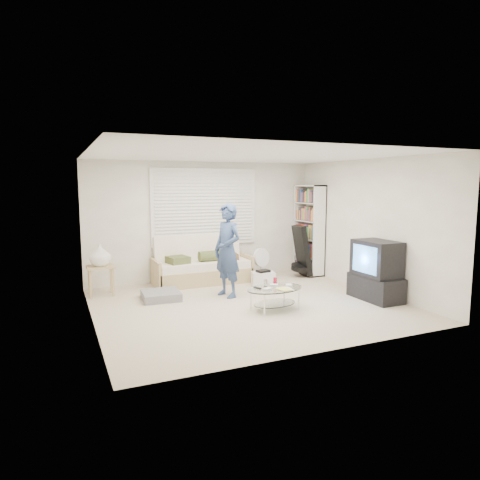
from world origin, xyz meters
name	(u,v)px	position (x,y,z in m)	size (l,w,h in m)	color
ground	(248,305)	(0.00, 0.00, 0.00)	(5.00, 5.00, 0.00)	beige
room_shell	(237,207)	(0.00, 0.48, 1.63)	(5.02, 4.52, 2.51)	beige
window_blinds	(205,207)	(0.00, 2.20, 1.55)	(2.32, 0.08, 1.62)	silver
futon_sofa	(202,267)	(-0.19, 1.87, 0.32)	(2.00, 0.81, 0.98)	tan
grey_floor_pillow	(161,295)	(-1.28, 0.92, 0.07)	(0.64, 0.64, 0.14)	slate
side_table	(100,257)	(-2.22, 1.63, 0.71)	(0.48, 0.39, 0.96)	tan
bookshelf	(309,230)	(2.32, 1.77, 1.01)	(0.32, 0.85, 2.01)	white
guitar_case	(302,254)	(2.00, 1.53, 0.50)	(0.41, 0.42, 1.12)	black
floor_fan	(261,261)	(1.08, 1.69, 0.40)	(0.42, 0.28, 0.68)	white
storage_bin	(263,278)	(0.86, 1.15, 0.14)	(0.52, 0.42, 0.32)	white
tv_unit	(376,271)	(2.20, -0.61, 0.51)	(0.54, 0.97, 1.05)	black
coffee_table	(275,292)	(0.27, -0.45, 0.30)	(1.06, 0.76, 0.49)	silver
standing_person	(227,250)	(-0.11, 0.65, 0.85)	(0.62, 0.40, 1.69)	navy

